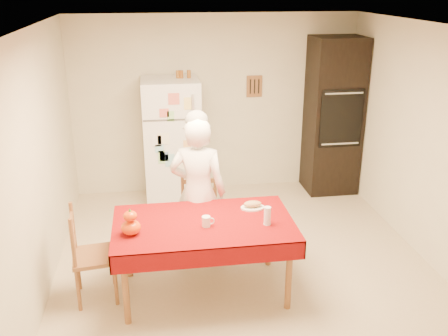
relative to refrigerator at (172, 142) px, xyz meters
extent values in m
plane|color=tan|center=(0.65, -1.88, -0.85)|extent=(4.50, 4.50, 0.00)
cube|color=beige|center=(0.65, 0.37, 0.40)|extent=(4.00, 0.02, 2.50)
cube|color=beige|center=(0.65, -4.13, 0.40)|extent=(4.00, 0.02, 2.50)
cube|color=beige|center=(-1.35, -1.88, 0.40)|extent=(0.02, 4.50, 2.50)
cube|color=beige|center=(2.65, -1.88, 0.40)|extent=(0.02, 4.50, 2.50)
cube|color=white|center=(0.65, -1.88, 1.65)|extent=(4.00, 4.50, 0.02)
cube|color=brown|center=(1.20, 0.36, 0.65)|extent=(0.22, 0.02, 0.30)
cube|color=white|center=(0.00, 0.00, 0.00)|extent=(0.75, 0.70, 1.70)
cube|color=silver|center=(0.26, -0.37, 0.60)|extent=(0.03, 0.03, 0.25)
cube|color=silver|center=(0.26, -0.37, -0.15)|extent=(0.03, 0.03, 0.60)
cube|color=black|center=(2.28, 0.05, 0.25)|extent=(0.70, 0.60, 2.20)
cube|color=black|center=(2.28, -0.26, 0.30)|extent=(0.59, 0.02, 0.80)
cylinder|color=brown|center=(-0.57, -2.67, -0.50)|extent=(0.06, 0.06, 0.71)
cylinder|color=brown|center=(-0.57, -1.89, -0.50)|extent=(0.06, 0.06, 0.71)
cylinder|color=brown|center=(0.91, -2.67, -0.50)|extent=(0.06, 0.06, 0.71)
cylinder|color=brown|center=(0.91, -1.89, -0.50)|extent=(0.06, 0.06, 0.71)
cube|color=brown|center=(0.17, -2.28, -0.12)|extent=(1.60, 0.90, 0.04)
cube|color=#620605|center=(0.17, -2.28, -0.09)|extent=(1.70, 1.00, 0.01)
cylinder|color=brown|center=(0.03, -1.77, -0.64)|extent=(0.04, 0.04, 0.43)
cylinder|color=brown|center=(0.04, -1.43, -0.64)|extent=(0.04, 0.04, 0.43)
cylinder|color=brown|center=(0.39, -1.78, -0.64)|extent=(0.04, 0.04, 0.43)
cylinder|color=brown|center=(0.40, -1.44, -0.64)|extent=(0.04, 0.04, 0.43)
cube|color=brown|center=(0.21, -1.61, -0.40)|extent=(0.43, 0.41, 0.04)
cube|color=brown|center=(0.22, -1.44, -0.15)|extent=(0.36, 0.04, 0.50)
cylinder|color=brown|center=(-0.68, -2.37, -0.64)|extent=(0.04, 0.04, 0.43)
cylinder|color=brown|center=(-1.02, -2.42, -0.64)|extent=(0.04, 0.04, 0.43)
cylinder|color=brown|center=(-0.72, -2.02, -0.64)|extent=(0.04, 0.04, 0.43)
cylinder|color=brown|center=(-1.06, -2.06, -0.64)|extent=(0.04, 0.04, 0.43)
cube|color=brown|center=(-0.87, -2.22, -0.40)|extent=(0.45, 0.46, 0.04)
cube|color=brown|center=(-1.04, -2.24, -0.15)|extent=(0.07, 0.36, 0.50)
imported|color=white|center=(0.18, -1.70, -0.03)|extent=(0.68, 0.54, 1.64)
cylinder|color=white|center=(0.19, -2.37, -0.04)|extent=(0.08, 0.08, 0.10)
ellipsoid|color=#CA5604|center=(-0.50, -2.42, -0.02)|extent=(0.18, 0.18, 0.13)
ellipsoid|color=red|center=(-0.50, -2.42, 0.09)|extent=(0.12, 0.12, 0.09)
cylinder|color=white|center=(0.75, -2.41, 0.00)|extent=(0.07, 0.07, 0.18)
cylinder|color=white|center=(0.69, -2.05, -0.08)|extent=(0.24, 0.24, 0.02)
ellipsoid|color=tan|center=(0.69, -2.05, -0.04)|extent=(0.18, 0.10, 0.06)
cylinder|color=brown|center=(0.11, 0.05, 0.90)|extent=(0.05, 0.05, 0.10)
cylinder|color=brown|center=(0.16, 0.05, 0.90)|extent=(0.05, 0.05, 0.10)
cylinder|color=brown|center=(0.26, 0.05, 0.90)|extent=(0.05, 0.05, 0.10)
camera|label=1|loc=(-0.27, -6.48, 2.05)|focal=40.00mm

